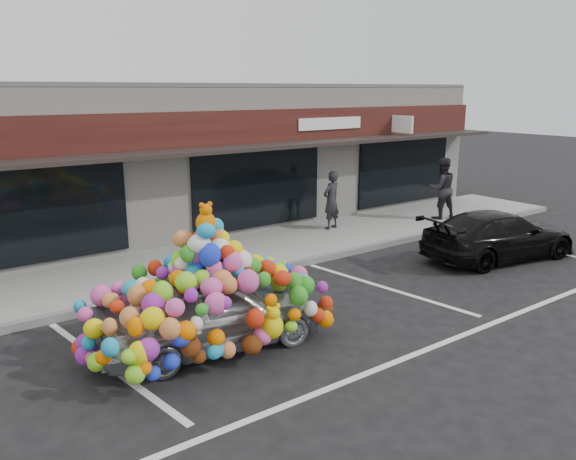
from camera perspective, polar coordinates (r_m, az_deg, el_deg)
ground at (r=10.45m, az=-0.30°, el=-9.29°), size 90.00×90.00×0.00m
shop_building at (r=17.28m, az=-17.01°, el=6.91°), size 24.00×7.20×4.31m
sidewalk at (r=13.67m, az=-10.16°, el=-3.46°), size 26.00×3.00×0.15m
kerb at (r=12.40m, az=-7.09°, el=-5.18°), size 26.00×0.18×0.16m
parking_stripe_left at (r=9.31m, az=-17.71°, el=-13.05°), size 0.73×4.37×0.01m
parking_stripe_mid at (r=12.31m, az=9.84°, el=-5.79°), size 0.73×4.37×0.01m
parking_stripe_right at (r=16.47m, az=23.11°, el=-1.62°), size 0.73×4.37×0.01m
lane_line at (r=10.25m, az=16.82°, el=-10.40°), size 14.00×0.12×0.01m
toy_car at (r=9.29m, az=-7.95°, el=-7.27°), size 2.72×4.15×2.31m
black_sedan at (r=14.97m, az=20.65°, el=-0.50°), size 2.39×4.41×1.21m
pedestrian_a at (r=16.46m, az=4.42°, el=3.04°), size 0.69×0.53×1.70m
pedestrian_b at (r=18.36m, az=15.33°, el=4.11°), size 1.14×1.02×1.94m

